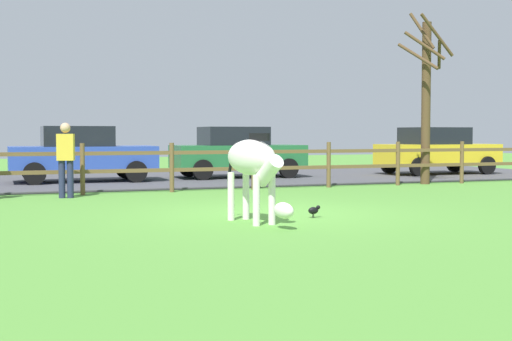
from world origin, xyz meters
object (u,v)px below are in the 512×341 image
(crow_on_grass, at_px, (314,210))
(parked_car_yellow, at_px, (437,150))
(zebra, at_px, (254,164))
(parked_car_blue, at_px, (82,154))
(bare_tree, at_px, (426,95))
(parked_car_green, at_px, (237,152))
(visitor_left_of_tree, at_px, (66,156))

(crow_on_grass, height_order, parked_car_yellow, parked_car_yellow)
(zebra, bearing_deg, parked_car_blue, 98.41)
(bare_tree, bearing_deg, parked_car_yellow, 50.66)
(crow_on_grass, relative_size, parked_car_green, 0.05)
(visitor_left_of_tree, bearing_deg, parked_car_green, 40.13)
(bare_tree, height_order, parked_car_green, bare_tree)
(parked_car_yellow, relative_size, visitor_left_of_tree, 2.46)
(parked_car_yellow, bearing_deg, crow_on_grass, -134.14)
(bare_tree, xyz_separation_m, parked_car_yellow, (2.73, 3.33, -1.63))
(parked_car_blue, relative_size, visitor_left_of_tree, 2.45)
(parked_car_yellow, distance_m, visitor_left_of_tree, 13.13)
(parked_car_yellow, height_order, parked_car_green, same)
(crow_on_grass, bearing_deg, zebra, -165.86)
(zebra, relative_size, crow_on_grass, 8.95)
(bare_tree, bearing_deg, visitor_left_of_tree, -175.57)
(bare_tree, relative_size, visitor_left_of_tree, 2.87)
(parked_car_green, relative_size, visitor_left_of_tree, 2.46)
(bare_tree, xyz_separation_m, parked_car_green, (-4.17, 3.94, -1.63))
(parked_car_green, bearing_deg, zebra, -107.75)
(zebra, xyz_separation_m, parked_car_green, (3.25, 10.15, -0.08))
(bare_tree, relative_size, parked_car_green, 1.17)
(zebra, height_order, visitor_left_of_tree, visitor_left_of_tree)
(bare_tree, distance_m, parked_car_green, 5.97)
(parked_car_blue, bearing_deg, visitor_left_of_tree, -100.95)
(crow_on_grass, height_order, parked_car_green, parked_car_green)
(crow_on_grass, distance_m, visitor_left_of_tree, 6.28)
(bare_tree, height_order, parked_car_yellow, bare_tree)
(parked_car_blue, height_order, parked_car_green, same)
(parked_car_green, bearing_deg, parked_car_blue, -177.02)
(zebra, distance_m, parked_car_green, 10.65)
(zebra, xyz_separation_m, visitor_left_of_tree, (-2.33, 5.45, -0.02))
(parked_car_green, height_order, visitor_left_of_tree, visitor_left_of_tree)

